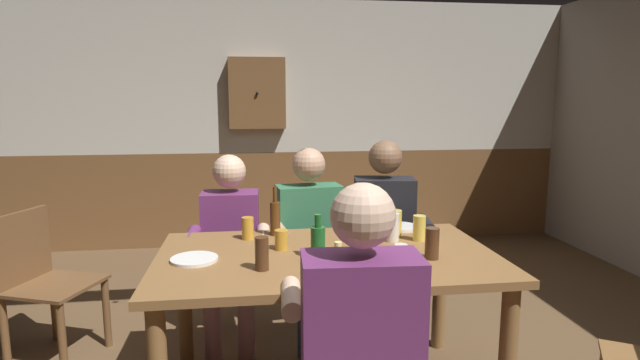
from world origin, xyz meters
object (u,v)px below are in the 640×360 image
(bottle_2, at_px, (275,217))
(pint_glass_8, at_px, (262,254))
(dining_table, at_px, (327,273))
(condiment_caddy, at_px, (336,262))
(pint_glass_3, at_px, (392,227))
(chair_empty_near_right, at_px, (42,280))
(bottle_1, at_px, (364,235))
(pint_glass_2, at_px, (394,223))
(pint_glass_4, at_px, (419,228))
(person_1, at_px, (312,234))
(pint_glass_0, at_px, (393,266))
(plate_1, at_px, (400,227))
(plate_0, at_px, (194,259))
(person_2, at_px, (385,227))
(pint_glass_6, at_px, (248,228))
(table_candle, at_px, (338,250))
(person_3, at_px, (358,333))
(pint_glass_5, at_px, (281,240))
(pint_glass_7, at_px, (432,243))
(person_0, at_px, (230,239))
(pint_glass_1, at_px, (401,255))
(bottle_0, at_px, (318,241))

(bottle_2, distance_m, pint_glass_8, 0.59)
(dining_table, height_order, condiment_caddy, condiment_caddy)
(pint_glass_3, bearing_deg, condiment_caddy, -134.26)
(chair_empty_near_right, relative_size, bottle_1, 3.00)
(pint_glass_2, bearing_deg, pint_glass_4, -42.21)
(person_1, relative_size, pint_glass_0, 11.96)
(plate_1, height_order, bottle_1, bottle_1)
(condiment_caddy, relative_size, plate_0, 0.62)
(person_2, height_order, pint_glass_6, person_2)
(table_candle, distance_m, pint_glass_6, 0.59)
(dining_table, relative_size, person_3, 1.34)
(pint_glass_5, bearing_deg, person_2, 41.43)
(plate_1, bearing_deg, chair_empty_near_right, 174.89)
(pint_glass_7, bearing_deg, chair_empty_near_right, 159.83)
(pint_glass_2, xyz_separation_m, pint_glass_7, (0.07, -0.41, 0.00))
(person_0, xyz_separation_m, plate_0, (-0.14, -0.75, 0.12))
(chair_empty_near_right, xyz_separation_m, pint_glass_4, (2.13, -0.46, 0.36))
(table_candle, relative_size, pint_glass_7, 0.52)
(pint_glass_1, bearing_deg, plate_1, 73.42)
(person_0, height_order, bottle_2, person_0)
(bottle_0, xyz_separation_m, pint_glass_1, (0.36, -0.17, -0.03))
(bottle_1, distance_m, bottle_2, 0.63)
(pint_glass_3, bearing_deg, pint_glass_5, -173.29)
(pint_glass_5, distance_m, pint_glass_6, 0.28)
(pint_glass_8, bearing_deg, person_0, 101.10)
(person_2, relative_size, bottle_0, 5.84)
(person_3, height_order, table_candle, person_3)
(person_0, distance_m, person_2, 1.00)
(bottle_1, distance_m, pint_glass_7, 0.33)
(pint_glass_0, bearing_deg, plate_0, 158.20)
(bottle_0, xyz_separation_m, pint_glass_3, (0.44, 0.23, -0.01))
(bottle_1, bearing_deg, plate_0, 174.85)
(person_1, height_order, bottle_1, person_1)
(plate_1, relative_size, pint_glass_1, 2.13)
(pint_glass_3, bearing_deg, person_0, 148.31)
(pint_glass_0, xyz_separation_m, pint_glass_1, (0.08, 0.15, -0.00))
(person_1, relative_size, bottle_0, 5.64)
(table_candle, bearing_deg, pint_glass_2, 41.61)
(person_3, relative_size, plate_0, 5.59)
(dining_table, bearing_deg, pint_glass_8, -148.83)
(bottle_2, xyz_separation_m, pint_glass_0, (0.47, -0.75, -0.05))
(bottle_1, relative_size, pint_glass_5, 2.85)
(person_2, bearing_deg, pint_glass_8, 57.38)
(bottle_0, distance_m, bottle_1, 0.23)
(person_3, height_order, chair_empty_near_right, person_3)
(person_1, relative_size, person_3, 0.97)
(chair_empty_near_right, relative_size, pint_glass_3, 5.69)
(table_candle, bearing_deg, person_0, 124.70)
(bottle_0, xyz_separation_m, bottle_2, (-0.19, 0.44, 0.02))
(condiment_caddy, xyz_separation_m, plate_0, (-0.65, 0.19, -0.02))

